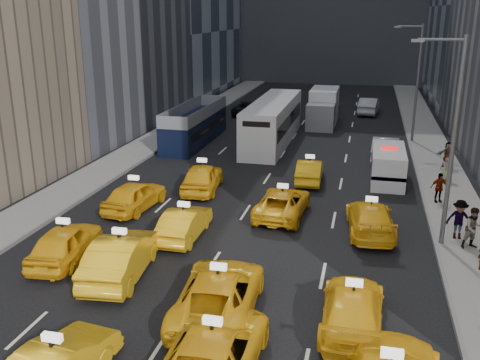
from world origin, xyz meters
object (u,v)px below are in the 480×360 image
Objects in this scene: double_decker at (195,124)px; city_bus at (273,122)px; box_truck at (323,108)px; nypd_van at (388,166)px.

double_decker is 6.08m from city_bus.
box_truck reaches higher than double_decker.
double_decker is 0.79× the size of city_bus.
city_bus reaches higher than double_decker.
box_truck is (3.19, 7.86, -0.09)m from city_bus.
nypd_van is 0.72× the size of box_truck.
box_truck is at bearing 108.91° from nypd_van.
box_truck is at bearing 49.70° from double_decker.
nypd_van is at bearing -21.21° from double_decker.
double_decker is 12.99m from box_truck.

